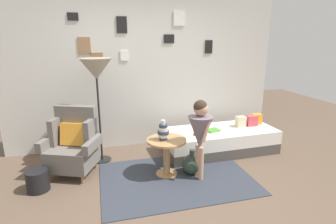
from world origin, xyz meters
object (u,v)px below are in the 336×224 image
at_px(daybed, 220,140).
at_px(magazine_basket, 38,181).
at_px(person_child, 200,129).
at_px(side_table, 167,150).
at_px(floor_lamp, 96,72).
at_px(armchair, 73,144).
at_px(book_on_daybed, 213,130).
at_px(demijohn_near, 192,164).
at_px(vase_striped, 164,132).

xyz_separation_m(daybed, magazine_basket, (-2.81, -0.55, -0.06)).
distance_m(daybed, person_child, 1.16).
xyz_separation_m(side_table, floor_lamp, (-0.89, 0.72, 1.04)).
distance_m(daybed, floor_lamp, 2.33).
relative_size(armchair, book_on_daybed, 4.41).
bearing_deg(side_table, magazine_basket, 179.52).
bearing_deg(floor_lamp, armchair, -142.48).
bearing_deg(demijohn_near, vase_striped, 170.63).
height_order(vase_striped, floor_lamp, floor_lamp).
relative_size(side_table, floor_lamp, 0.34).
xyz_separation_m(side_table, magazine_basket, (-1.71, 0.01, -0.25)).
distance_m(daybed, side_table, 1.24).
xyz_separation_m(daybed, book_on_daybed, (-0.16, -0.04, 0.22)).
distance_m(floor_lamp, magazine_basket, 1.68).
xyz_separation_m(vase_striped, person_child, (0.46, -0.21, 0.06)).
distance_m(armchair, person_child, 1.83).
bearing_deg(armchair, daybed, 3.54).
distance_m(armchair, book_on_daybed, 2.21).
bearing_deg(floor_lamp, book_on_daybed, -6.13).
height_order(armchair, demijohn_near, armchair).
height_order(person_child, magazine_basket, person_child).
height_order(daybed, person_child, person_child).
xyz_separation_m(side_table, person_child, (0.41, -0.22, 0.34)).
xyz_separation_m(book_on_daybed, magazine_basket, (-2.65, -0.51, -0.28)).
bearing_deg(person_child, demijohn_near, 109.51).
bearing_deg(book_on_daybed, vase_striped, -151.75).
relative_size(armchair, side_table, 1.73).
bearing_deg(vase_striped, magazine_basket, 179.26).
relative_size(side_table, vase_striped, 1.95).
bearing_deg(armchair, magazine_basket, -137.33).
bearing_deg(demijohn_near, magazine_basket, 177.56).
height_order(armchair, book_on_daybed, armchair).
bearing_deg(magazine_basket, floor_lamp, 40.35).
height_order(side_table, demijohn_near, side_table).
height_order(side_table, magazine_basket, side_table).
xyz_separation_m(person_child, magazine_basket, (-2.12, 0.24, -0.58)).
relative_size(floor_lamp, magazine_basket, 5.81).
relative_size(side_table, person_child, 0.49).
xyz_separation_m(floor_lamp, book_on_daybed, (1.82, -0.20, -1.01)).
distance_m(book_on_daybed, magazine_basket, 2.71).
xyz_separation_m(person_child, demijohn_near, (-0.05, 0.15, -0.57)).
relative_size(vase_striped, floor_lamp, 0.18).
bearing_deg(daybed, armchair, -176.46).
xyz_separation_m(armchair, floor_lamp, (0.39, 0.30, 0.99)).
relative_size(vase_striped, person_child, 0.25).
bearing_deg(person_child, book_on_daybed, 54.77).
xyz_separation_m(armchair, demijohn_near, (1.64, -0.49, -0.29)).
relative_size(armchair, magazine_basket, 3.46).
xyz_separation_m(floor_lamp, person_child, (1.30, -0.94, -0.70)).
distance_m(floor_lamp, book_on_daybed, 2.09).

